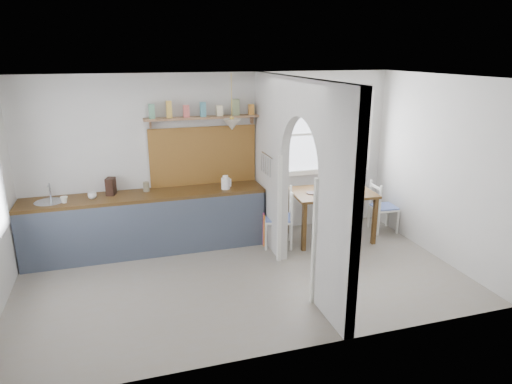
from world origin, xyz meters
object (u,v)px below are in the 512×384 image
object	(u,v)px
chair_left	(278,218)
chair_right	(384,207)
kettle	(225,182)
vase	(332,182)
dining_table	(331,215)

from	to	relation	value
chair_left	chair_right	xyz separation A→B (m)	(1.89, 0.07, -0.03)
kettle	vase	world-z (taller)	kettle
chair_right	kettle	size ratio (longest dim) A/B	4.15
dining_table	kettle	world-z (taller)	kettle
kettle	vase	xyz separation A→B (m)	(1.73, -0.07, -0.11)
dining_table	vase	world-z (taller)	vase
kettle	chair_left	bearing A→B (deg)	-31.59
chair_left	chair_right	world-z (taller)	chair_left
chair_right	kettle	distance (m)	2.71
dining_table	vase	distance (m)	0.54
dining_table	chair_right	xyz separation A→B (m)	(0.99, 0.04, 0.03)
chair_left	vase	size ratio (longest dim) A/B	4.72
vase	chair_left	bearing A→B (deg)	-167.51
chair_left	vase	distance (m)	1.09
chair_left	vase	world-z (taller)	vase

